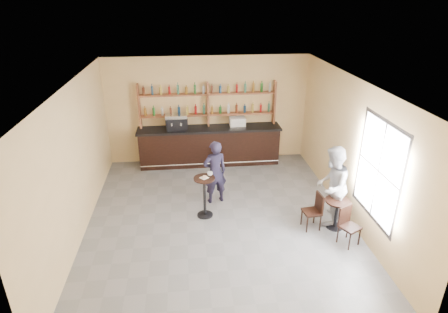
{
  "coord_description": "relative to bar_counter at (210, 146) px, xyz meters",
  "views": [
    {
      "loc": [
        -0.68,
        -7.33,
        4.91
      ],
      "look_at": [
        0.2,
        0.8,
        1.25
      ],
      "focal_mm": 30.0,
      "sensor_mm": 36.0,
      "label": 1
    }
  ],
  "objects": [
    {
      "name": "chair_west",
      "position": [
        2.0,
        -3.68,
        -0.16
      ],
      "size": [
        0.4,
        0.4,
        0.84
      ],
      "primitive_type": null,
      "rotation": [
        0.0,
        0.0,
        -1.46
      ],
      "color": "black",
      "rests_on": "floor"
    },
    {
      "name": "patron_second",
      "position": [
        2.47,
        -3.47,
        0.35
      ],
      "size": [
        1.07,
        1.13,
        1.85
      ],
      "primitive_type": "imported",
      "rotation": [
        0.0,
        0.0,
        -2.14
      ],
      "color": "#A19FA5",
      "rests_on": "floor"
    },
    {
      "name": "cup_cafe",
      "position": [
        2.6,
        -3.73,
        0.17
      ],
      "size": [
        0.1,
        0.1,
        0.09
      ],
      "primitive_type": "imported",
      "rotation": [
        0.0,
        0.0,
        -0.11
      ],
      "color": "white",
      "rests_on": "cafe_table"
    },
    {
      "name": "ceiling",
      "position": [
        -0.01,
        -3.15,
        2.62
      ],
      "size": [
        7.0,
        7.0,
        0.0
      ],
      "primitive_type": "plane",
      "rotation": [
        3.14,
        0.0,
        0.0
      ],
      "color": "white",
      "rests_on": "wall_back"
    },
    {
      "name": "pedestal_table",
      "position": [
        -0.33,
        -2.93,
        -0.08
      ],
      "size": [
        0.5,
        0.5,
        1.0
      ],
      "primitive_type": null,
      "rotation": [
        0.0,
        0.0,
        -0.04
      ],
      "color": "black",
      "rests_on": "floor"
    },
    {
      "name": "wall_back",
      "position": [
        -0.01,
        0.35,
        1.02
      ],
      "size": [
        7.0,
        0.0,
        7.0
      ],
      "primitive_type": "plane",
      "rotation": [
        1.57,
        0.0,
        0.0
      ],
      "color": "#DFBA7E",
      "rests_on": "floor"
    },
    {
      "name": "chair_south",
      "position": [
        2.6,
        -4.33,
        -0.16
      ],
      "size": [
        0.49,
        0.49,
        0.84
      ],
      "primitive_type": null,
      "rotation": [
        0.0,
        0.0,
        0.48
      ],
      "color": "black",
      "rests_on": "floor"
    },
    {
      "name": "espresso_machine",
      "position": [
        -0.96,
        0.0,
        0.8
      ],
      "size": [
        0.66,
        0.47,
        0.44
      ],
      "primitive_type": null,
      "rotation": [
        0.0,
        0.0,
        0.12
      ],
      "color": "black",
      "rests_on": "bar_counter"
    },
    {
      "name": "donut",
      "position": [
        -0.32,
        -2.94,
        0.45
      ],
      "size": [
        0.15,
        0.15,
        0.04
      ],
      "primitive_type": "torus",
      "rotation": [
        0.0,
        0.0,
        -0.34
      ],
      "color": "#CF834C",
      "rests_on": "napkin"
    },
    {
      "name": "napkin",
      "position": [
        -0.33,
        -2.93,
        0.43
      ],
      "size": [
        0.24,
        0.24,
        0.0
      ],
      "primitive_type": "cube",
      "rotation": [
        0.0,
        0.0,
        0.71
      ],
      "color": "white",
      "rests_on": "pedestal_table"
    },
    {
      "name": "cup_pedestal",
      "position": [
        -0.19,
        -2.83,
        0.47
      ],
      "size": [
        0.16,
        0.16,
        0.09
      ],
      "primitive_type": "imported",
      "rotation": [
        0.0,
        0.0,
        0.41
      ],
      "color": "white",
      "rests_on": "pedestal_table"
    },
    {
      "name": "wall_left",
      "position": [
        -3.01,
        -3.15,
        1.02
      ],
      "size": [
        0.0,
        7.0,
        7.0
      ],
      "primitive_type": "plane",
      "rotation": [
        1.57,
        0.0,
        1.57
      ],
      "color": "#DFBA7E",
      "rests_on": "floor"
    },
    {
      "name": "wall_front",
      "position": [
        -0.01,
        -6.65,
        1.02
      ],
      "size": [
        7.0,
        0.0,
        7.0
      ],
      "primitive_type": "plane",
      "rotation": [
        -1.57,
        0.0,
        0.0
      ],
      "color": "#DFBA7E",
      "rests_on": "floor"
    },
    {
      "name": "bar_counter",
      "position": [
        0.0,
        0.0,
        0.0
      ],
      "size": [
        4.26,
        0.83,
        1.15
      ],
      "primitive_type": null,
      "color": "black",
      "rests_on": "floor"
    },
    {
      "name": "cafe_table",
      "position": [
        2.55,
        -3.73,
        -0.23
      ],
      "size": [
        0.68,
        0.68,
        0.7
      ],
      "primitive_type": null,
      "rotation": [
        0.0,
        0.0,
        -0.26
      ],
      "color": "black",
      "rests_on": "floor"
    },
    {
      "name": "pastry_case",
      "position": [
        0.84,
        0.0,
        0.72
      ],
      "size": [
        0.48,
        0.39,
        0.29
      ],
      "primitive_type": null,
      "rotation": [
        0.0,
        0.0,
        -0.01
      ],
      "color": "silver",
      "rests_on": "bar_counter"
    },
    {
      "name": "floor",
      "position": [
        -0.01,
        -3.15,
        -0.58
      ],
      "size": [
        7.0,
        7.0,
        0.0
      ],
      "primitive_type": "plane",
      "color": "slate",
      "rests_on": "ground"
    },
    {
      "name": "man_main",
      "position": [
        -0.03,
        -2.3,
        0.24
      ],
      "size": [
        0.67,
        0.52,
        1.63
      ],
      "primitive_type": "imported",
      "rotation": [
        0.0,
        0.0,
        3.38
      ],
      "color": "black",
      "rests_on": "floor"
    },
    {
      "name": "window_pane",
      "position": [
        2.98,
        -4.35,
        1.12
      ],
      "size": [
        0.0,
        2.0,
        2.0
      ],
      "primitive_type": "plane",
      "rotation": [
        1.57,
        0.0,
        -1.57
      ],
      "color": "white",
      "rests_on": "wall_right"
    },
    {
      "name": "wall_right",
      "position": [
        2.99,
        -3.15,
        1.02
      ],
      "size": [
        0.0,
        7.0,
        7.0
      ],
      "primitive_type": "plane",
      "rotation": [
        1.57,
        0.0,
        -1.57
      ],
      "color": "#DFBA7E",
      "rests_on": "floor"
    },
    {
      "name": "window_frame",
      "position": [
        2.98,
        -4.35,
        1.12
      ],
      "size": [
        0.04,
        1.7,
        2.1
      ],
      "primitive_type": null,
      "color": "black",
      "rests_on": "wall_right"
    },
    {
      "name": "shelf_unit",
      "position": [
        -0.01,
        0.22,
        1.23
      ],
      "size": [
        4.0,
        0.26,
        1.4
      ],
      "primitive_type": null,
      "color": "brown",
      "rests_on": "wall_back"
    },
    {
      "name": "liquor_bottles",
      "position": [
        -0.01,
        0.22,
        1.4
      ],
      "size": [
        3.68,
        0.1,
        1.0
      ],
      "primitive_type": null,
      "color": "#8C5919",
      "rests_on": "shelf_unit"
    }
  ]
}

